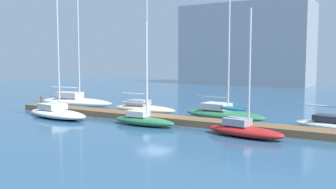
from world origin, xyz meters
The scene contains 11 objects.
ground_plane centered at (0.00, 0.00, 0.00)m, with size 120.00×120.00×0.00m, color #2D567A.
dock_pier centered at (0.00, 0.00, 0.25)m, with size 29.76×1.91×0.50m, color brown.
dock_piling_near_end centered at (-14.48, 0.80, 0.63)m, with size 0.28×0.28×1.26m, color brown.
sailboat_0 centered at (-12.34, 3.41, 0.62)m, with size 8.94×3.65×11.97m.
sailboat_1 centered at (-8.04, -3.07, 0.51)m, with size 7.21×3.23×9.98m.
sailboat_2 centered at (-3.53, 3.41, 0.51)m, with size 6.59×2.37×10.36m.
sailboat_3 centered at (0.38, -2.24, 0.48)m, with size 5.30×1.49×7.75m.
sailboat_4 centered at (4.46, 3.48, 0.56)m, with size 7.57×3.21×10.62m.
sailboat_5 centered at (8.30, -2.26, 0.54)m, with size 5.56×2.37×8.19m.
sailboat_6 centered at (13.16, 3.13, 0.49)m, with size 6.47×3.28×10.45m.
harbor_building_distant centered at (-9.11, 46.72, 7.83)m, with size 24.98×10.40×15.65m, color #9399A3.
Camera 1 is at (16.57, -25.27, 5.01)m, focal length 40.16 mm.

